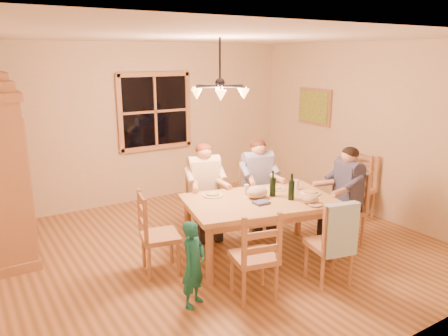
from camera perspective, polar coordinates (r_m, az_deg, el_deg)
floor at (r=5.88m, az=-0.48°, el=-10.56°), size 5.50×5.50×0.00m
ceiling at (r=5.33m, az=-0.54°, el=16.76°), size 5.50×5.00×0.02m
wall_back at (r=7.65m, az=-10.42°, el=5.73°), size 5.50×0.02×2.70m
wall_right at (r=7.25m, az=18.41°, el=4.73°), size 0.02×5.00×2.70m
window at (r=7.67m, az=-9.00°, el=7.32°), size 1.30×0.06×1.30m
painting at (r=8.00m, az=11.74°, el=7.84°), size 0.06×0.78×0.64m
chandelier at (r=5.34m, az=-0.53°, el=10.06°), size 0.77×0.68×0.71m
dining_table at (r=5.47m, az=4.73°, el=-5.09°), size 2.02×1.48×0.76m
chair_far_left at (r=6.20m, az=-2.54°, el=-6.17°), size 0.52×0.50×0.99m
chair_far_right at (r=6.47m, az=4.37°, el=-5.29°), size 0.52×0.50×0.99m
chair_near_left at (r=4.72m, az=3.89°, el=-13.16°), size 0.52×0.50×0.99m
chair_near_right at (r=5.12m, az=13.47°, el=-11.22°), size 0.52×0.50×0.99m
chair_end_left at (r=5.25m, az=-8.29°, el=-10.32°), size 0.50×0.52×0.99m
chair_end_right at (r=6.20m, az=15.45°, el=-6.69°), size 0.50×0.52×0.99m
adult_woman at (r=6.03m, az=-2.60°, el=-1.38°), size 0.46×0.49×0.87m
adult_plaid_man at (r=6.31m, az=4.46°, el=-0.69°), size 0.46×0.49×0.87m
adult_slate_man at (r=6.03m, az=15.80°, el=-1.92°), size 0.49×0.46×0.87m
towel at (r=4.82m, az=14.99°, el=-7.84°), size 0.39×0.18×0.58m
wine_bottle_a at (r=5.53m, az=6.39°, el=-2.05°), size 0.08×0.08×0.33m
wine_bottle_b at (r=5.42m, az=8.80°, el=-2.45°), size 0.08×0.08×0.33m
plate_woman at (r=5.55m, az=-1.49°, el=-3.56°), size 0.26×0.26×0.02m
plate_plaid at (r=5.87m, az=6.68°, el=-2.65°), size 0.26×0.26×0.02m
plate_slate at (r=5.75m, az=11.22°, el=-3.22°), size 0.26×0.26×0.02m
wine_glass_a at (r=5.57m, az=2.97°, el=-2.88°), size 0.06×0.06×0.14m
wine_glass_b at (r=5.86m, az=9.45°, el=-2.16°), size 0.06×0.06×0.14m
cap at (r=5.37m, az=11.22°, el=-3.96°), size 0.20×0.20×0.11m
napkin at (r=5.28m, az=4.90°, el=-4.52°), size 0.21×0.18×0.03m
cloth_bundle at (r=5.46m, az=4.35°, el=-3.16°), size 0.28×0.22×0.15m
child at (r=4.51m, az=-3.99°, el=-12.41°), size 0.40×0.36×0.91m
chair_spare_front at (r=7.27m, az=16.24°, el=-3.60°), size 0.46×0.48×0.99m
chair_spare_back at (r=7.19m, az=16.97°, el=-3.85°), size 0.48×0.50×0.99m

